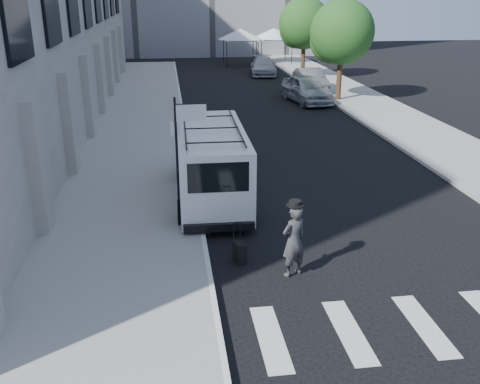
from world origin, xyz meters
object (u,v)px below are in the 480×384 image
object	(u,v)px
suitcase	(240,252)
parked_car_a	(307,89)
parked_car_c	(263,66)
parked_car_b	(311,80)
cargo_van	(211,163)
briefcase	(206,228)
businessman	(294,241)

from	to	relation	value
suitcase	parked_car_a	distance (m)	20.95
parked_car_c	parked_car_a	bearing A→B (deg)	-79.86
parked_car_a	parked_car_b	size ratio (longest dim) A/B	1.06
cargo_van	parked_car_a	world-z (taller)	cargo_van
briefcase	parked_car_a	size ratio (longest dim) A/B	0.09
parked_car_b	cargo_van	bearing A→B (deg)	-112.79
suitcase	cargo_van	world-z (taller)	cargo_van
businessman	parked_car_c	distance (m)	32.63
businessman	parked_car_a	distance (m)	21.37
parked_car_c	briefcase	bearing A→B (deg)	-95.93
cargo_van	parked_car_b	distance (m)	20.60
businessman	parked_car_a	size ratio (longest dim) A/B	0.37
suitcase	parked_car_a	size ratio (longest dim) A/B	0.21
businessman	parked_car_a	world-z (taller)	businessman
cargo_van	parked_car_c	bearing A→B (deg)	77.50
suitcase	cargo_van	bearing A→B (deg)	77.66
briefcase	suitcase	xyz separation A→B (m)	(0.72, -1.79, 0.11)
suitcase	parked_car_c	bearing A→B (deg)	62.55
businessman	parked_car_b	bearing A→B (deg)	-131.92
briefcase	parked_car_b	size ratio (longest dim) A/B	0.10
suitcase	parked_car_b	world-z (taller)	parked_car_b
businessman	briefcase	bearing A→B (deg)	-80.10
briefcase	parked_car_c	xyz separation A→B (m)	(6.90, 29.65, 0.52)
parked_car_b	businessman	bearing A→B (deg)	-104.77
briefcase	cargo_van	world-z (taller)	cargo_van
suitcase	cargo_van	size ratio (longest dim) A/B	0.16
briefcase	parked_car_a	distance (m)	19.53
suitcase	parked_car_c	world-z (taller)	parked_car_c
cargo_van	parked_car_c	size ratio (longest dim) A/B	1.33
businessman	cargo_van	world-z (taller)	cargo_van
cargo_van	parked_car_a	xyz separation A→B (m)	(7.10, 15.31, -0.40)
suitcase	parked_car_b	bearing A→B (deg)	54.81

